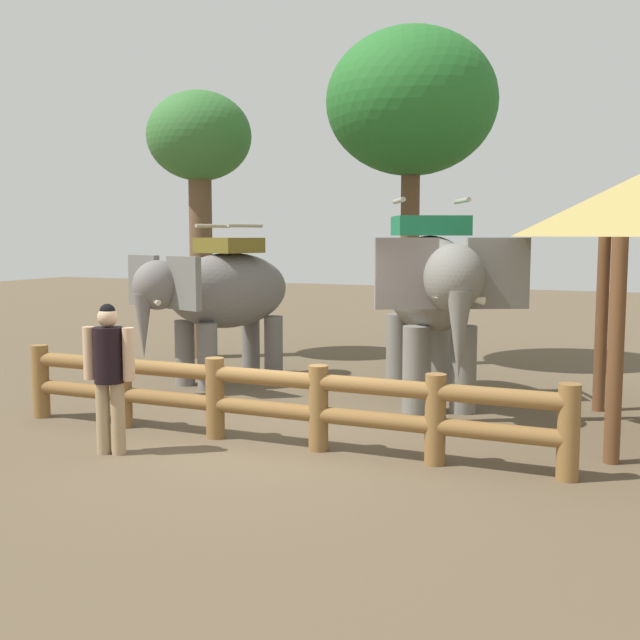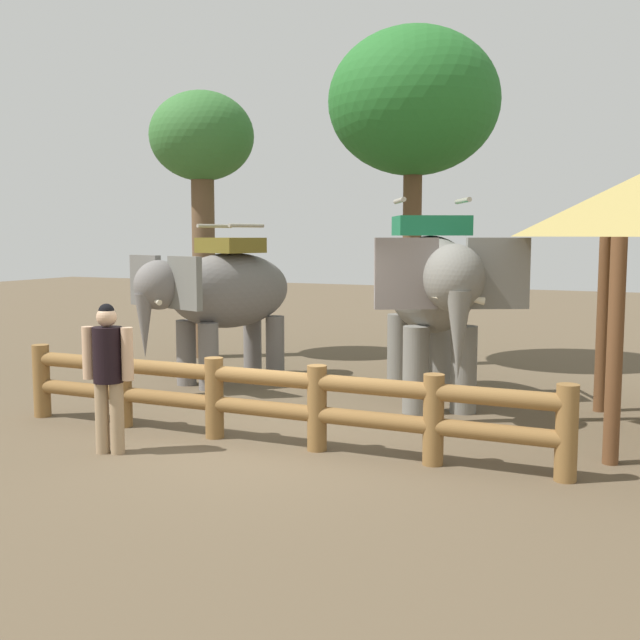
% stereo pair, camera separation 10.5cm
% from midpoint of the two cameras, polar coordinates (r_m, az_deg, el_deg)
% --- Properties ---
extents(ground_plane, '(60.00, 60.00, 0.00)m').
position_cam_midpoint_polar(ground_plane, '(9.79, -4.70, -9.26)').
color(ground_plane, brown).
extents(log_fence, '(7.53, 0.27, 1.05)m').
position_cam_midpoint_polar(log_fence, '(9.76, -4.37, -5.67)').
color(log_fence, brown).
rests_on(log_fence, ground).
extents(elephant_near_left, '(2.34, 3.36, 2.82)m').
position_cam_midpoint_polar(elephant_near_left, '(13.73, -7.59, 1.89)').
color(elephant_near_left, slate).
rests_on(elephant_near_left, ground).
extents(elephant_center, '(2.93, 3.74, 3.19)m').
position_cam_midpoint_polar(elephant_center, '(12.02, 8.03, 2.27)').
color(elephant_center, slate).
rests_on(elephant_center, ground).
extents(tourist_woman_in_black, '(0.63, 0.42, 1.81)m').
position_cam_midpoint_polar(tourist_woman_in_black, '(9.56, -15.58, -3.41)').
color(tourist_woman_in_black, tan).
rests_on(tourist_woman_in_black, ground).
extents(tree_far_left, '(3.35, 3.35, 6.63)m').
position_cam_midpoint_polar(tree_far_left, '(15.75, 6.56, 15.48)').
color(tree_far_left, brown).
rests_on(tree_far_left, ground).
extents(tree_back_center, '(2.19, 2.19, 5.62)m').
position_cam_midpoint_polar(tree_back_center, '(16.79, -9.06, 12.38)').
color(tree_back_center, brown).
rests_on(tree_back_center, ground).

